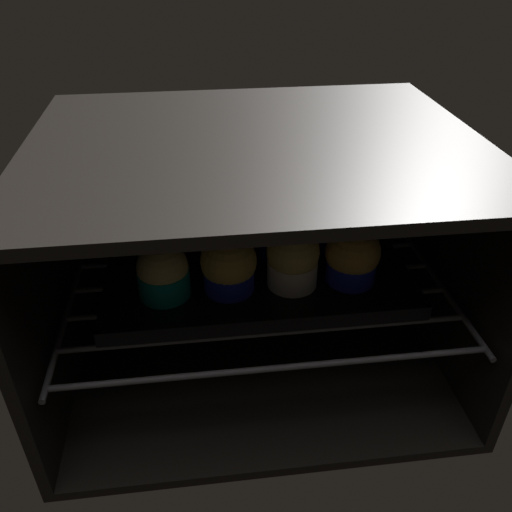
# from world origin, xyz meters

# --- Properties ---
(oven_cavity) EXTENTS (0.59, 0.47, 0.37)m
(oven_cavity) POSITION_xyz_m (0.00, 0.26, 0.17)
(oven_cavity) COLOR black
(oven_cavity) RESTS_ON ground
(oven_rack) EXTENTS (0.55, 0.42, 0.01)m
(oven_rack) POSITION_xyz_m (0.00, 0.22, 0.14)
(oven_rack) COLOR #4C494C
(oven_rack) RESTS_ON oven_cavity
(baking_tray) EXTENTS (0.44, 0.26, 0.02)m
(baking_tray) POSITION_xyz_m (0.00, 0.22, 0.15)
(baking_tray) COLOR black
(baking_tray) RESTS_ON oven_rack
(muffin_row0_col0) EXTENTS (0.07, 0.07, 0.08)m
(muffin_row0_col0) POSITION_xyz_m (-0.13, 0.18, 0.19)
(muffin_row0_col0) COLOR #0C8C84
(muffin_row0_col0) RESTS_ON baking_tray
(muffin_row0_col1) EXTENTS (0.08, 0.08, 0.09)m
(muffin_row0_col1) POSITION_xyz_m (-0.04, 0.18, 0.19)
(muffin_row0_col1) COLOR #1928B7
(muffin_row0_col1) RESTS_ON baking_tray
(muffin_row0_col2) EXTENTS (0.07, 0.07, 0.09)m
(muffin_row0_col2) POSITION_xyz_m (0.05, 0.18, 0.20)
(muffin_row0_col2) COLOR silver
(muffin_row0_col2) RESTS_ON baking_tray
(muffin_row0_col3) EXTENTS (0.08, 0.08, 0.09)m
(muffin_row0_col3) POSITION_xyz_m (0.13, 0.18, 0.19)
(muffin_row0_col3) COLOR #1928B7
(muffin_row0_col3) RESTS_ON baking_tray
(muffin_row1_col0) EXTENTS (0.08, 0.08, 0.09)m
(muffin_row1_col0) POSITION_xyz_m (-0.14, 0.26, 0.19)
(muffin_row1_col0) COLOR red
(muffin_row1_col0) RESTS_ON baking_tray
(muffin_row1_col1) EXTENTS (0.08, 0.08, 0.09)m
(muffin_row1_col1) POSITION_xyz_m (-0.04, 0.27, 0.19)
(muffin_row1_col1) COLOR #1928B7
(muffin_row1_col1) RESTS_ON baking_tray
(muffin_row1_col2) EXTENTS (0.07, 0.07, 0.09)m
(muffin_row1_col2) POSITION_xyz_m (0.04, 0.26, 0.19)
(muffin_row1_col2) COLOR #1928B7
(muffin_row1_col2) RESTS_ON baking_tray
(muffin_row1_col3) EXTENTS (0.08, 0.08, 0.09)m
(muffin_row1_col3) POSITION_xyz_m (0.13, 0.27, 0.20)
(muffin_row1_col3) COLOR #1928B7
(muffin_row1_col3) RESTS_ON baking_tray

